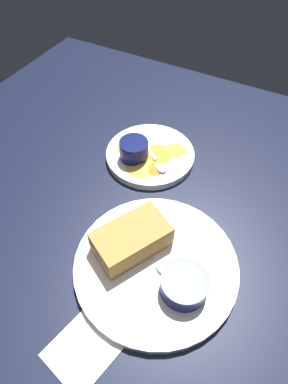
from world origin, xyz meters
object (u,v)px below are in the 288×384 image
spoon_by_dark_ramekin (158,264)px  plate_chips_companion (150,155)px  spoon_by_gravy_ramekin (158,164)px  ramekin_light_gravy (134,149)px  sandwich_half_near (132,239)px  ramekin_dark_sauce (184,284)px  plate_sandwich_main (156,265)px

spoon_by_dark_ramekin → plate_chips_companion: size_ratio=0.48×
plate_chips_companion → spoon_by_gravy_ramekin: (-2.82, -3.49, 1.16)cm
ramekin_light_gravy → spoon_by_gravy_ramekin: ramekin_light_gravy is taller
sandwich_half_near → plate_chips_companion: bearing=19.6°
ramekin_dark_sauce → plate_chips_companion: bearing=36.9°
ramekin_light_gravy → ramekin_dark_sauce: bearing=-136.3°
plate_sandwich_main → spoon_by_dark_ramekin: spoon_by_dark_ramekin is taller
sandwich_half_near → spoon_by_gravy_ramekin: (20.51, 4.84, -2.04)cm
spoon_by_dark_ramekin → plate_chips_companion: (24.41, 14.21, -1.16)cm
plate_sandwich_main → ramekin_light_gravy: (21.26, 16.25, 3.13)cm
plate_chips_companion → spoon_by_gravy_ramekin: size_ratio=2.36×
sandwich_half_near → spoon_by_gravy_ramekin: sandwich_half_near is taller
plate_sandwich_main → plate_chips_companion: size_ratio=1.42×
plate_chips_companion → spoon_by_gravy_ramekin: spoon_by_gravy_ramekin is taller
sandwich_half_near → ramekin_light_gravy: size_ratio=2.36×
plate_chips_companion → ramekin_light_gravy: ramekin_light_gravy is taller
sandwich_half_near → ramekin_dark_sauce: size_ratio=1.92×
sandwich_half_near → spoon_by_dark_ramekin: sandwich_half_near is taller
ramekin_dark_sauce → ramekin_light_gravy: bearing=43.7°
spoon_by_dark_ramekin → ramekin_light_gravy: size_ratio=1.53×
sandwich_half_near → plate_chips_companion: sandwich_half_near is taller
plate_chips_companion → ramekin_light_gravy: size_ratio=3.18×
plate_chips_companion → spoon_by_gravy_ramekin: 4.64cm
sandwich_half_near → spoon_by_dark_ramekin: size_ratio=1.54×
spoon_by_gravy_ramekin → ramekin_light_gravy: bearing=92.1°
sandwich_half_near → spoon_by_dark_ramekin: (-1.08, -5.88, -2.04)cm
spoon_by_dark_ramekin → plate_chips_companion: bearing=30.2°
sandwich_half_near → ramekin_dark_sauce: bearing=-105.2°
sandwich_half_near → plate_chips_companion: size_ratio=0.74×
spoon_by_gravy_ramekin → spoon_by_dark_ramekin: bearing=-153.6°
ramekin_dark_sauce → ramekin_light_gravy: 32.37cm
ramekin_dark_sauce → spoon_by_dark_ramekin: 6.16cm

